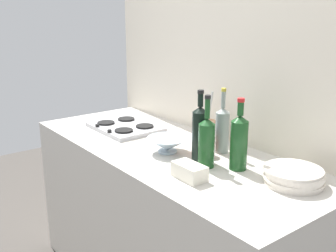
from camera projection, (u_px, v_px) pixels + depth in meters
name	position (u px, v px, depth m)	size (l,w,h in m)	color
counter_block	(168.00, 225.00, 2.22)	(1.80, 0.70, 0.90)	beige
backsplash_panel	(222.00, 73.00, 2.22)	(1.90, 0.06, 2.52)	beige
stovetop_hob	(125.00, 127.00, 2.43)	(0.41, 0.32, 0.04)	#B2B2B7
plate_stack	(294.00, 176.00, 1.66)	(0.25, 0.25, 0.07)	silver
wine_bottle_leftmost	(207.00, 141.00, 1.82)	(0.08, 0.08, 0.33)	#19471E
wine_bottle_mid_left	(239.00, 141.00, 1.79)	(0.08, 0.08, 0.33)	#19471E
wine_bottle_mid_right	(222.00, 129.00, 2.01)	(0.07, 0.07, 0.33)	gray
wine_bottle_rightmost	(200.00, 132.00, 1.89)	(0.07, 0.07, 0.34)	black
mixing_bowl	(168.00, 144.00, 2.03)	(0.21, 0.21, 0.08)	silver
butter_dish	(189.00, 171.00, 1.71)	(0.15, 0.08, 0.07)	silver
utensil_crock	(208.00, 130.00, 2.20)	(0.09, 0.09, 0.28)	#996B4C
condiment_jar_front	(204.00, 144.00, 2.00)	(0.07, 0.07, 0.11)	#C64C2D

